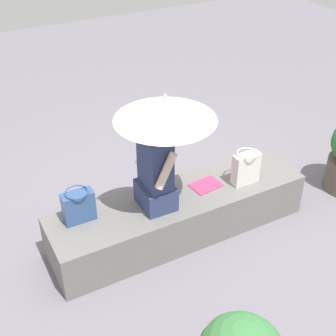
{
  "coord_description": "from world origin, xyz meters",
  "views": [
    {
      "loc": [
        1.71,
        2.94,
        3.03
      ],
      "look_at": [
        0.12,
        0.0,
        0.78
      ],
      "focal_mm": 50.06,
      "sensor_mm": 36.0,
      "label": 1
    }
  ],
  "objects_px": {
    "parasol": "(165,109)",
    "tote_bag_canvas": "(246,168)",
    "handbag_black": "(79,206)",
    "person_seated": "(155,168)",
    "magazine": "(206,185)"
  },
  "relations": [
    {
      "from": "parasol",
      "to": "handbag_black",
      "type": "bearing_deg",
      "value": -12.8
    },
    {
      "from": "magazine",
      "to": "person_seated",
      "type": "bearing_deg",
      "value": -3.4
    },
    {
      "from": "parasol",
      "to": "magazine",
      "type": "distance_m",
      "value": 1.06
    },
    {
      "from": "handbag_black",
      "to": "tote_bag_canvas",
      "type": "distance_m",
      "value": 1.57
    },
    {
      "from": "person_seated",
      "to": "magazine",
      "type": "xyz_separation_m",
      "value": [
        -0.54,
        -0.03,
        -0.38
      ]
    },
    {
      "from": "tote_bag_canvas",
      "to": "magazine",
      "type": "xyz_separation_m",
      "value": [
        0.35,
        -0.13,
        -0.16
      ]
    },
    {
      "from": "tote_bag_canvas",
      "to": "parasol",
      "type": "bearing_deg",
      "value": -3.45
    },
    {
      "from": "tote_bag_canvas",
      "to": "person_seated",
      "type": "bearing_deg",
      "value": -6.0
    },
    {
      "from": "parasol",
      "to": "handbag_black",
      "type": "xyz_separation_m",
      "value": [
        0.74,
        -0.17,
        -0.8
      ]
    },
    {
      "from": "person_seated",
      "to": "parasol",
      "type": "relative_size",
      "value": 0.84
    },
    {
      "from": "person_seated",
      "to": "magazine",
      "type": "bearing_deg",
      "value": -176.73
    },
    {
      "from": "person_seated",
      "to": "magazine",
      "type": "height_order",
      "value": "person_seated"
    },
    {
      "from": "person_seated",
      "to": "tote_bag_canvas",
      "type": "xyz_separation_m",
      "value": [
        -0.9,
        0.09,
        -0.22
      ]
    },
    {
      "from": "handbag_black",
      "to": "tote_bag_canvas",
      "type": "height_order",
      "value": "tote_bag_canvas"
    },
    {
      "from": "parasol",
      "to": "tote_bag_canvas",
      "type": "bearing_deg",
      "value": 176.55
    }
  ]
}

